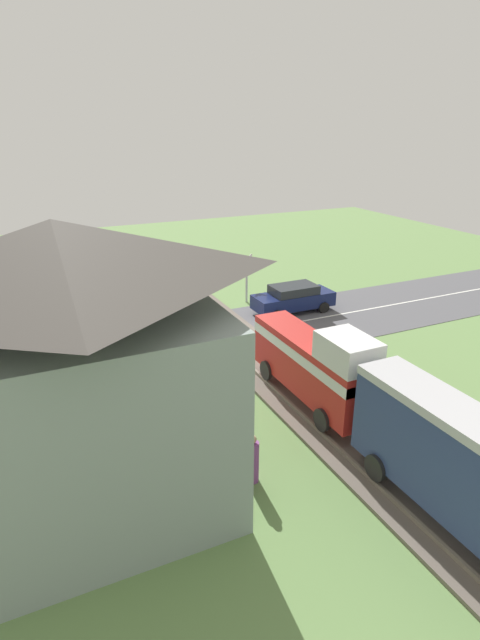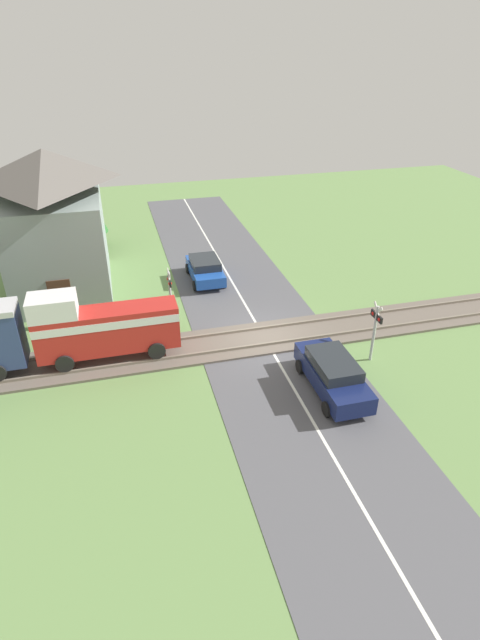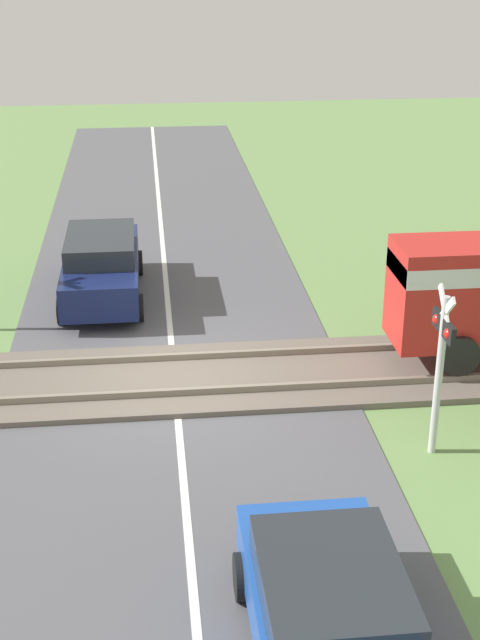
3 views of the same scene
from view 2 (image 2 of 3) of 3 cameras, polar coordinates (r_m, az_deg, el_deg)
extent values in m
plane|color=#66894C|center=(23.58, 2.85, -2.16)|extent=(60.00, 60.00, 0.00)
cube|color=#515156|center=(23.58, 2.86, -2.14)|extent=(48.00, 6.40, 0.02)
cube|color=silver|center=(23.57, 2.86, -2.12)|extent=(48.00, 0.12, 0.00)
cube|color=#665B51|center=(23.55, 2.86, -2.04)|extent=(2.80, 48.00, 0.12)
cube|color=slate|center=(22.91, 3.40, -2.70)|extent=(0.10, 48.00, 0.12)
cube|color=slate|center=(24.08, 2.36, -0.93)|extent=(0.10, 48.00, 0.12)
cube|color=red|center=(21.95, -14.83, -1.06)|extent=(1.35, 5.95, 1.90)
cube|color=silver|center=(21.70, -15.00, 0.13)|extent=(1.37, 5.95, 0.36)
cube|color=silver|center=(21.47, -20.67, 1.48)|extent=(1.35, 1.90, 0.90)
cylinder|color=black|center=(21.84, -9.49, -3.51)|extent=(0.14, 0.76, 0.76)
cylinder|color=black|center=(23.06, -9.88, -1.61)|extent=(0.14, 0.76, 0.76)
cylinder|color=black|center=(21.98, -19.40, -4.74)|extent=(0.14, 0.76, 0.76)
cylinder|color=black|center=(23.20, -19.26, -2.78)|extent=(0.14, 0.76, 0.76)
cylinder|color=black|center=(23.65, -25.57, -3.53)|extent=(0.14, 0.76, 0.76)
cube|color=#141E4C|center=(20.29, 10.51, -6.30)|extent=(4.39, 1.63, 0.74)
cube|color=#23282D|center=(19.95, 10.66, -4.91)|extent=(2.41, 1.50, 0.46)
cylinder|color=black|center=(21.28, 6.86, -5.31)|extent=(0.60, 0.18, 0.60)
cylinder|color=black|center=(21.86, 10.86, -4.64)|extent=(0.60, 0.18, 0.60)
cylinder|color=black|center=(19.21, 9.90, -10.00)|extent=(0.60, 0.18, 0.60)
cylinder|color=black|center=(19.85, 14.25, -9.08)|extent=(0.60, 0.18, 0.60)
cube|color=#1E4CA8|center=(29.12, -4.00, 5.64)|extent=(3.78, 1.68, 0.60)
cube|color=#23282D|center=(28.91, -4.04, 6.59)|extent=(2.08, 1.55, 0.45)
cylinder|color=black|center=(28.30, -1.82, 4.29)|extent=(0.60, 0.18, 0.60)
cylinder|color=black|center=(28.02, -5.18, 3.90)|extent=(0.60, 0.18, 0.60)
cylinder|color=black|center=(30.49, -2.88, 6.20)|extent=(0.60, 0.18, 0.60)
cylinder|color=black|center=(30.23, -6.01, 5.86)|extent=(0.60, 0.18, 0.60)
cylinder|color=#B7B7B7|center=(22.14, 15.06, -1.53)|extent=(0.12, 0.12, 2.67)
cube|color=black|center=(21.72, 15.35, 0.40)|extent=(0.90, 0.08, 0.28)
sphere|color=red|center=(21.52, 15.68, 0.06)|extent=(0.18, 0.18, 0.18)
sphere|color=red|center=(21.93, 15.02, 0.73)|extent=(0.18, 0.18, 0.18)
cube|color=silver|center=(21.62, 15.43, 0.93)|extent=(0.72, 0.04, 0.72)
cube|color=silver|center=(21.62, 15.43, 0.93)|extent=(0.72, 0.04, 0.72)
cylinder|color=#B7B7B7|center=(24.65, -7.94, 2.62)|extent=(0.12, 0.12, 2.67)
cube|color=black|center=(24.27, -8.08, 4.41)|extent=(0.90, 0.08, 0.28)
sphere|color=red|center=(24.52, -8.17, 4.67)|extent=(0.18, 0.18, 0.18)
sphere|color=red|center=(24.03, -8.00, 4.15)|extent=(0.18, 0.18, 0.18)
cube|color=silver|center=(24.18, -8.12, 4.91)|extent=(0.72, 0.04, 0.72)
cube|color=silver|center=(24.18, -8.12, 4.91)|extent=(0.72, 0.04, 0.72)
cube|color=gray|center=(28.97, -19.98, 8.24)|extent=(7.06, 4.88, 5.39)
pyramid|color=#5B5651|center=(27.84, -21.50, 16.25)|extent=(7.63, 5.27, 1.49)
cube|color=#472D1E|center=(26.34, -19.75, 2.23)|extent=(0.06, 1.10, 2.10)
cylinder|color=#7F3D84|center=(25.88, -21.16, 0.40)|extent=(0.37, 0.37, 1.27)
sphere|color=tan|center=(25.55, -21.46, 1.88)|extent=(0.23, 0.23, 0.23)
cylinder|color=brown|center=(35.25, -17.08, 8.71)|extent=(0.24, 0.24, 1.14)
cone|color=#286628|center=(34.54, -17.66, 12.31)|extent=(2.93, 2.93, 3.52)
camera|label=1|loc=(31.39, -43.31, 16.72)|focal=28.00mm
camera|label=3|loc=(34.70, -3.88, 21.57)|focal=50.00mm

